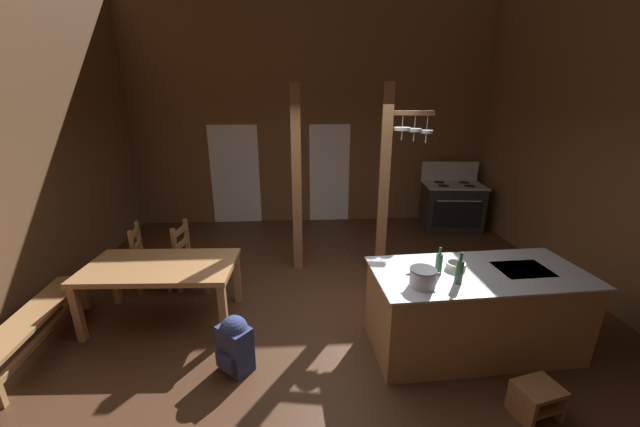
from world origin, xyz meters
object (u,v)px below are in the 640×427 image
object	(u,v)px
mixing_bowl_on_counter	(456,266)
kitchen_island	(474,310)
bottle_short_on_counter	(439,264)
ladderback_chair_by_post	(149,259)
stove_range	(451,206)
bench_along_left_wall	(34,325)
step_stool	(537,398)
backpack	(235,342)
dining_table	(161,271)
ladderback_chair_near_window	(192,257)
bottle_tall_on_counter	(459,271)
stockpot_on_counter	(423,278)

from	to	relation	value
mixing_bowl_on_counter	kitchen_island	bearing A→B (deg)	-17.68
kitchen_island	bottle_short_on_counter	xyz separation A→B (m)	(-0.45, -0.03, 0.57)
ladderback_chair_by_post	mixing_bowl_on_counter	xyz separation A→B (m)	(3.69, -1.43, 0.49)
stove_range	bottle_short_on_counter	world-z (taller)	stove_range
bench_along_left_wall	bottle_short_on_counter	bearing A→B (deg)	-3.67
step_stool	mixing_bowl_on_counter	world-z (taller)	mixing_bowl_on_counter
backpack	bottle_short_on_counter	bearing A→B (deg)	4.42
kitchen_island	step_stool	distance (m)	0.96
stove_range	bottle_short_on_counter	size ratio (longest dim) A/B	4.54
dining_table	ladderback_chair_by_post	distance (m)	0.93
backpack	ladderback_chair_by_post	bearing A→B (deg)	130.25
ladderback_chair_near_window	ladderback_chair_by_post	size ratio (longest dim) A/B	1.00
dining_table	bottle_tall_on_counter	distance (m)	3.28
ladderback_chair_near_window	stockpot_on_counter	size ratio (longest dim) A/B	2.97
mixing_bowl_on_counter	bottle_tall_on_counter	distance (m)	0.32
step_stool	stockpot_on_counter	size ratio (longest dim) A/B	1.30
backpack	mixing_bowl_on_counter	distance (m)	2.35
ladderback_chair_near_window	ladderback_chair_by_post	xyz separation A→B (m)	(-0.58, -0.01, 0.00)
ladderback_chair_near_window	bottle_tall_on_counter	bearing A→B (deg)	-30.04
step_stool	bottle_tall_on_counter	distance (m)	1.20
backpack	kitchen_island	bearing A→B (deg)	4.41
ladderback_chair_by_post	bottle_short_on_counter	bearing A→B (deg)	-23.94
stove_range	step_stool	bearing A→B (deg)	-103.80
step_stool	bench_along_left_wall	bearing A→B (deg)	166.63
kitchen_island	stockpot_on_counter	world-z (taller)	stockpot_on_counter
ladderback_chair_near_window	bottle_tall_on_counter	xyz separation A→B (m)	(3.00, -1.73, 0.58)
dining_table	stockpot_on_counter	bearing A→B (deg)	-19.34
mixing_bowl_on_counter	bottle_short_on_counter	world-z (taller)	bottle_short_on_counter
bench_along_left_wall	bottle_tall_on_counter	bearing A→B (deg)	-6.03
stove_range	bench_along_left_wall	size ratio (longest dim) A/B	0.78
stockpot_on_counter	dining_table	bearing A→B (deg)	160.66
backpack	bottle_short_on_counter	xyz separation A→B (m)	(2.03, 0.16, 0.71)
ladderback_chair_by_post	step_stool	bearing A→B (deg)	-30.64
mixing_bowl_on_counter	ladderback_chair_near_window	bearing A→B (deg)	155.06
stove_range	ladderback_chair_near_window	world-z (taller)	stove_range
mixing_bowl_on_counter	ladderback_chair_by_post	bearing A→B (deg)	158.78
dining_table	ladderback_chair_by_post	size ratio (longest dim) A/B	1.83
ladderback_chair_by_post	bottle_tall_on_counter	size ratio (longest dim) A/B	2.99
stockpot_on_counter	bottle_short_on_counter	size ratio (longest dim) A/B	1.10
bench_along_left_wall	backpack	world-z (taller)	backpack
kitchen_island	dining_table	xyz separation A→B (m)	(-3.45, 0.71, 0.20)
step_stool	bench_along_left_wall	size ratio (longest dim) A/B	0.24
dining_table	kitchen_island	bearing A→B (deg)	-11.69
bench_along_left_wall	dining_table	bearing A→B (deg)	22.03
bottle_short_on_counter	ladderback_chair_by_post	bearing A→B (deg)	156.06
kitchen_island	bottle_short_on_counter	world-z (taller)	bottle_short_on_counter
dining_table	stockpot_on_counter	world-z (taller)	stockpot_on_counter
step_stool	ladderback_chair_by_post	distance (m)	4.73
ladderback_chair_by_post	bottle_short_on_counter	world-z (taller)	bottle_short_on_counter
ladderback_chair_by_post	mixing_bowl_on_counter	world-z (taller)	mixing_bowl_on_counter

